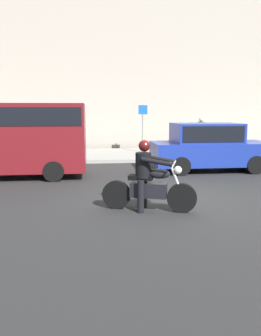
% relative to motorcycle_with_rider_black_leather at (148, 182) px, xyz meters
% --- Properties ---
extents(ground_plane, '(80.00, 80.00, 0.00)m').
position_rel_motorcycle_with_rider_black_leather_xyz_m(ground_plane, '(0.81, 1.01, -0.64)').
color(ground_plane, '#282828').
extents(sidewalk_slab, '(40.00, 4.40, 0.14)m').
position_rel_motorcycle_with_rider_black_leather_xyz_m(sidewalk_slab, '(0.81, 9.01, -0.57)').
color(sidewalk_slab, '#99968E').
rests_on(sidewalk_slab, ground_plane).
extents(building_facade, '(40.00, 1.40, 13.88)m').
position_rel_motorcycle_with_rider_black_leather_xyz_m(building_facade, '(0.81, 12.41, 6.30)').
color(building_facade, '#A89E8E').
rests_on(building_facade, ground_plane).
extents(motorcycle_with_rider_black_leather, '(2.01, 0.89, 1.54)m').
position_rel_motorcycle_with_rider_black_leather_xyz_m(motorcycle_with_rider_black_leather, '(0.00, 0.00, 0.00)').
color(motorcycle_with_rider_black_leather, black).
rests_on(motorcycle_with_rider_black_leather, ground_plane).
extents(parked_sedan_cobalt_blue, '(4.23, 1.82, 1.72)m').
position_rel_motorcycle_with_rider_black_leather_xyz_m(parked_sedan_cobalt_blue, '(2.99, 4.66, 0.24)').
color(parked_sedan_cobalt_blue, navy).
rests_on(parked_sedan_cobalt_blue, ground_plane).
extents(parked_van_maroon, '(5.09, 1.96, 2.38)m').
position_rel_motorcycle_with_rider_black_leather_xyz_m(parked_van_maroon, '(-3.97, 4.22, 0.75)').
color(parked_van_maroon, maroon).
rests_on(parked_van_maroon, ground_plane).
extents(street_sign_post, '(0.44, 0.08, 2.32)m').
position_rel_motorcycle_with_rider_black_leather_xyz_m(street_sign_post, '(1.28, 9.41, 0.92)').
color(street_sign_post, gray).
rests_on(street_sign_post, sidewalk_slab).
extents(pedestrian_bystander, '(0.34, 0.34, 1.69)m').
position_rel_motorcycle_with_rider_black_leather_xyz_m(pedestrian_bystander, '(4.12, 9.09, 0.49)').
color(pedestrian_bystander, black).
rests_on(pedestrian_bystander, sidewalk_slab).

